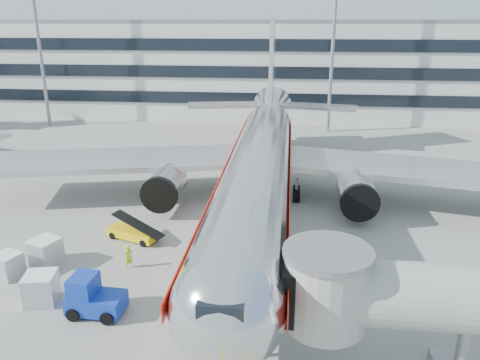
# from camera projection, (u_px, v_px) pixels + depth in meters

# --- Properties ---
(ground) EXTENTS (180.00, 180.00, 0.00)m
(ground) POSITION_uv_depth(u_px,v_px,m) (248.00, 275.00, 30.32)
(ground) COLOR gray
(ground) RESTS_ON ground
(lead_in_line) EXTENTS (0.25, 70.00, 0.01)m
(lead_in_line) POSITION_uv_depth(u_px,v_px,m) (259.00, 214.00, 39.71)
(lead_in_line) COLOR yellow
(lead_in_line) RESTS_ON ground
(main_jet) EXTENTS (50.95, 48.70, 16.06)m
(main_jet) POSITION_uv_depth(u_px,v_px,m) (261.00, 161.00, 39.94)
(main_jet) COLOR silver
(main_jet) RESTS_ON ground
(terminal) EXTENTS (150.00, 24.25, 15.60)m
(terminal) POSITION_uv_depth(u_px,v_px,m) (278.00, 66.00, 82.21)
(terminal) COLOR silver
(terminal) RESTS_ON ground
(light_mast_west) EXTENTS (2.40, 1.20, 25.45)m
(light_mast_west) POSITION_uv_depth(u_px,v_px,m) (37.00, 25.00, 68.42)
(light_mast_west) COLOR gray
(light_mast_west) RESTS_ON ground
(light_mast_centre) EXTENTS (2.40, 1.20, 25.45)m
(light_mast_centre) POSITION_uv_depth(u_px,v_px,m) (334.00, 25.00, 64.11)
(light_mast_centre) COLOR gray
(light_mast_centre) RESTS_ON ground
(belt_loader) EXTENTS (4.22, 2.71, 1.98)m
(belt_loader) POSITION_uv_depth(u_px,v_px,m) (133.00, 232.00, 35.10)
(belt_loader) COLOR #E4BF09
(belt_loader) RESTS_ON ground
(baggage_tug) EXTENTS (3.19, 2.15, 2.32)m
(baggage_tug) POSITION_uv_depth(u_px,v_px,m) (92.00, 298.00, 26.11)
(baggage_tug) COLOR #0E2E9F
(baggage_tug) RESTS_ON ground
(cargo_container_left) EXTENTS (1.90, 1.90, 1.58)m
(cargo_container_left) POSITION_uv_depth(u_px,v_px,m) (8.00, 265.00, 29.94)
(cargo_container_left) COLOR silver
(cargo_container_left) RESTS_ON ground
(cargo_container_right) EXTENTS (2.22, 2.22, 1.82)m
(cargo_container_right) POSITION_uv_depth(u_px,v_px,m) (46.00, 252.00, 31.42)
(cargo_container_right) COLOR silver
(cargo_container_right) RESTS_ON ground
(cargo_container_front) EXTENTS (2.03, 2.03, 1.84)m
(cargo_container_front) POSITION_uv_depth(u_px,v_px,m) (41.00, 288.00, 27.15)
(cargo_container_front) COLOR silver
(cargo_container_front) RESTS_ON ground
(ramp_worker) EXTENTS (0.67, 0.69, 1.60)m
(ramp_worker) POSITION_uv_depth(u_px,v_px,m) (129.00, 257.00, 31.02)
(ramp_worker) COLOR #A9DB17
(ramp_worker) RESTS_ON ground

